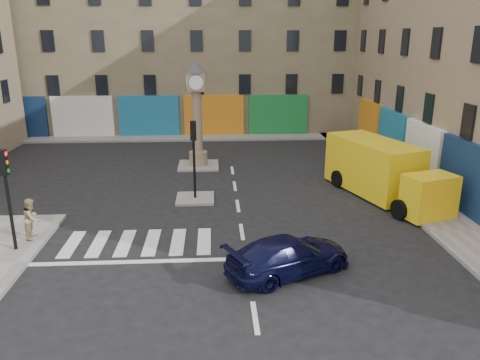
{
  "coord_description": "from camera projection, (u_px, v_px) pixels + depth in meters",
  "views": [
    {
      "loc": [
        -1.08,
        -13.31,
        7.54
      ],
      "look_at": [
        -0.04,
        4.61,
        2.0
      ],
      "focal_mm": 35.0,
      "sensor_mm": 36.0,
      "label": 1
    }
  ],
  "objects": [
    {
      "name": "ground",
      "position": [
        250.0,
        282.0,
        14.98
      ],
      "size": [
        120.0,
        120.0,
        0.0
      ],
      "primitive_type": "plane",
      "color": "black",
      "rests_on": "ground"
    },
    {
      "name": "sidewalk_right",
      "position": [
        397.0,
        182.0,
        24.98
      ],
      "size": [
        2.6,
        30.0,
        0.15
      ],
      "primitive_type": "cube",
      "color": "gray",
      "rests_on": "ground"
    },
    {
      "name": "sidewalk_far",
      "position": [
        175.0,
        137.0,
        35.91
      ],
      "size": [
        32.0,
        2.4,
        0.15
      ],
      "primitive_type": "cube",
      "color": "gray",
      "rests_on": "ground"
    },
    {
      "name": "island_near",
      "position": [
        195.0,
        198.0,
        22.48
      ],
      "size": [
        1.8,
        1.8,
        0.12
      ],
      "primitive_type": "cube",
      "color": "gray",
      "rests_on": "ground"
    },
    {
      "name": "island_far",
      "position": [
        199.0,
        165.0,
        28.2
      ],
      "size": [
        2.4,
        2.4,
        0.12
      ],
      "primitive_type": "cube",
      "color": "gray",
      "rests_on": "ground"
    },
    {
      "name": "building_far",
      "position": [
        176.0,
        24.0,
        38.96
      ],
      "size": [
        32.0,
        10.0,
        17.0
      ],
      "primitive_type": "cube",
      "color": "#7F7154",
      "rests_on": "ground"
    },
    {
      "name": "traffic_light_left_far",
      "position": [
        6.0,
        184.0,
        16.22
      ],
      "size": [
        0.28,
        0.22,
        3.7
      ],
      "color": "black",
      "rests_on": "sidewalk_left"
    },
    {
      "name": "traffic_light_island",
      "position": [
        194.0,
        147.0,
        21.73
      ],
      "size": [
        0.28,
        0.22,
        3.7
      ],
      "color": "black",
      "rests_on": "island_near"
    },
    {
      "name": "clock_pillar",
      "position": [
        197.0,
        108.0,
        27.17
      ],
      "size": [
        1.2,
        1.2,
        6.1
      ],
      "color": "#8B785B",
      "rests_on": "island_far"
    },
    {
      "name": "navy_sedan",
      "position": [
        289.0,
        256.0,
        15.37
      ],
      "size": [
        4.68,
        3.5,
        1.26
      ],
      "primitive_type": "imported",
      "rotation": [
        0.0,
        0.0,
        2.03
      ],
      "color": "black",
      "rests_on": "ground"
    },
    {
      "name": "yellow_van",
      "position": [
        382.0,
        171.0,
        22.57
      ],
      "size": [
        4.24,
        7.58,
        2.64
      ],
      "rotation": [
        0.0,
        0.0,
        0.31
      ],
      "color": "yellow",
      "rests_on": "ground"
    },
    {
      "name": "pedestrian_tan",
      "position": [
        32.0,
        218.0,
        17.67
      ],
      "size": [
        0.6,
        0.77,
        1.58
      ],
      "primitive_type": "imported",
      "rotation": [
        0.0,
        0.0,
        1.57
      ],
      "color": "tan",
      "rests_on": "sidewalk_left"
    }
  ]
}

